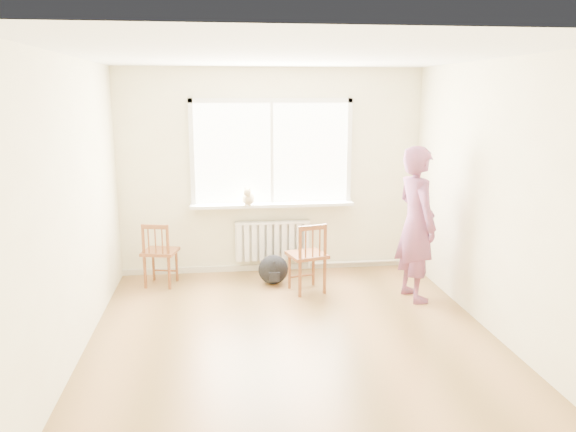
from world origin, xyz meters
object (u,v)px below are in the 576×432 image
object	(u,v)px
person	(416,224)
cat	(248,197)
chair_right	(309,258)
chair_left	(159,254)
backpack	(273,270)

from	to	relation	value
person	cat	size ratio (longest dim) A/B	4.66
chair_right	chair_left	bearing A→B (deg)	-29.34
cat	person	bearing A→B (deg)	-22.07
backpack	chair_right	bearing A→B (deg)	-41.89
backpack	person	bearing A→B (deg)	-23.67
chair_left	cat	size ratio (longest dim) A/B	2.12
person	cat	world-z (taller)	person
cat	backpack	xyz separation A→B (m)	(0.28, -0.39, -0.87)
backpack	cat	bearing A→B (deg)	125.47
chair_right	backpack	xyz separation A→B (m)	(-0.39, 0.35, -0.25)
chair_right	person	bearing A→B (deg)	148.77
chair_left	chair_right	bearing A→B (deg)	179.06
chair_right	person	xyz separation A→B (m)	(1.20, -0.34, 0.46)
chair_left	person	xyz separation A→B (m)	(3.01, -0.80, 0.49)
cat	chair_right	bearing A→B (deg)	-39.75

